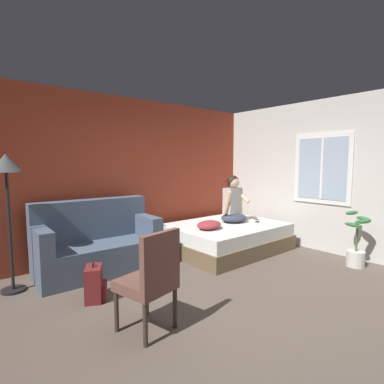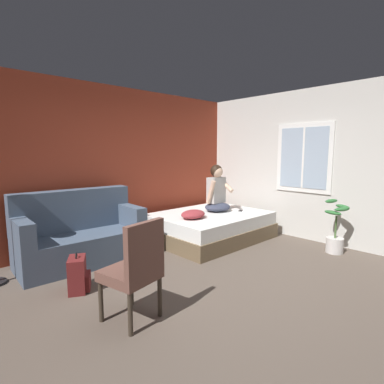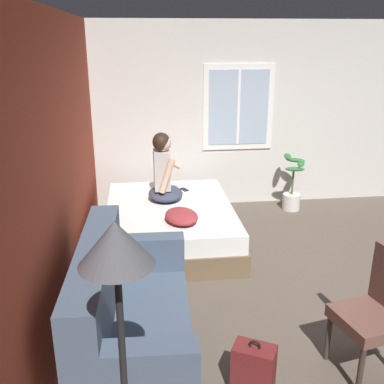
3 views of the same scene
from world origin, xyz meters
TOP-DOWN VIEW (x-y plane):
  - ground_plane at (0.00, 0.00)m, footprint 40.00×40.00m
  - wall_back_accent at (0.00, 2.60)m, footprint 10.53×0.16m
  - wall_side_with_window at (2.84, 0.01)m, footprint 0.19×6.43m
  - bed at (1.49, 1.52)m, footprint 2.06×1.59m
  - couch at (-0.73, 2.00)m, footprint 1.73×0.89m
  - side_chair at (-0.99, 0.12)m, footprint 0.55×0.55m
  - person_seated at (1.73, 1.57)m, footprint 0.52×0.45m
  - backpack at (-1.14, 1.10)m, footprint 0.33×0.35m
  - throw_pillow at (0.98, 1.42)m, footprint 0.55×0.46m
  - cell_phone at (2.08, 1.27)m, footprint 0.16×0.12m
  - floor_lamp at (-1.82, 1.99)m, footprint 0.36×0.36m
  - potted_plant at (2.38, -0.38)m, footprint 0.39×0.37m

SIDE VIEW (x-z plane):
  - ground_plane at x=0.00m, z-range 0.00..0.00m
  - backpack at x=-1.14m, z-range -0.04..0.42m
  - bed at x=1.49m, z-range 0.00..0.48m
  - potted_plant at x=2.38m, z-range -0.12..0.73m
  - couch at x=-0.73m, z-range -0.13..0.91m
  - cell_phone at x=2.08m, z-range 0.48..0.49m
  - side_chair at x=-0.99m, z-range 0.04..1.02m
  - throw_pillow at x=0.98m, z-range 0.48..0.62m
  - person_seated at x=1.73m, z-range 0.40..1.27m
  - wall_back_accent at x=0.00m, z-range 0.00..2.70m
  - wall_side_with_window at x=2.84m, z-range 0.00..2.70m
  - floor_lamp at x=-1.82m, z-range 0.58..2.28m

